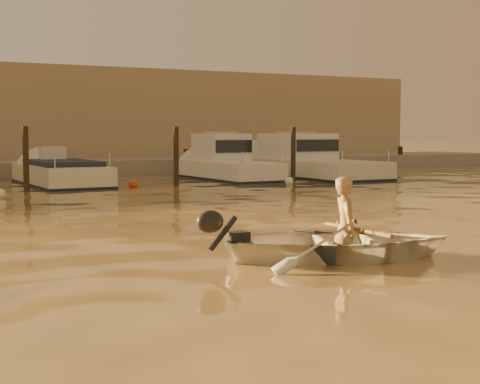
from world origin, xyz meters
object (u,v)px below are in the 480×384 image
person (346,228)px  moored_boat_3 (61,179)px  moored_boat_5 (307,161)px  moored_boat_4 (228,163)px  dinghy (339,243)px

person → moored_boat_3: person is taller
person → moored_boat_5: (10.39, 16.45, 0.18)m
moored_boat_4 → moored_boat_5: size_ratio=0.72×
person → moored_boat_3: 16.46m
dinghy → person: bearing=-90.0°
person → moored_boat_4: (6.70, 16.45, 0.18)m
dinghy → moored_boat_5: 19.48m
person → moored_boat_5: 19.46m
person → moored_boat_3: bearing=21.9°
moored_boat_3 → moored_boat_4: size_ratio=0.99×
dinghy → person: (0.09, -0.04, 0.22)m
dinghy → person: person is taller
moored_boat_3 → moored_boat_4: moored_boat_4 is taller
person → moored_boat_4: bearing=0.5°
dinghy → moored_boat_5: size_ratio=0.38×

